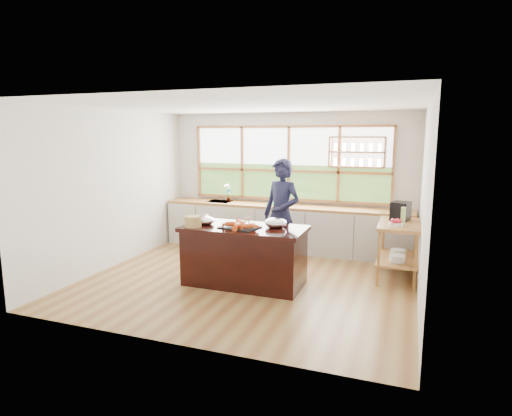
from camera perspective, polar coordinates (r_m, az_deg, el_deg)
The scene contains 18 objects.
ground_plane at distance 6.86m, azimuth -0.93°, elevation -9.54°, with size 5.00×5.00×0.00m, color olive.
room_shell at distance 6.97m, azimuth 0.74°, elevation 5.51°, with size 5.02×4.52×2.71m.
back_counter at distance 8.51m, azimuth 3.63°, elevation -2.56°, with size 4.90×0.63×0.90m.
right_shelf_unit at distance 7.13m, azimuth 18.47°, elevation -4.24°, with size 0.62×1.10×0.90m.
island at distance 6.54m, azimuth -1.57°, elevation -6.33°, with size 1.85×0.90×0.90m.
cook at distance 7.18m, azimuth 3.42°, elevation -0.91°, with size 0.69×0.45×1.88m, color #171832.
potted_plant at distance 8.88m, azimuth -3.69°, elevation 1.74°, with size 0.14×0.10×0.27m, color slate.
cutting_board at distance 8.47m, azimuth 2.84°, elevation 0.50°, with size 0.40×0.30×0.01m, color green.
espresso_machine at distance 7.29m, azimuth 18.72°, elevation -0.38°, with size 0.26×0.28×0.30m, color black.
wine_bottle at distance 6.84m, azimuth 19.03°, elevation -1.09°, with size 0.07×0.07×0.29m, color #95AD5C.
fruit_bowl at distance 6.83m, azimuth 18.14°, elevation -1.90°, with size 0.22×0.22×0.11m.
slate_board at distance 6.36m, azimuth -2.18°, elevation -2.58°, with size 0.55×0.40×0.02m, color black.
lobster_pile at distance 6.31m, azimuth -2.11°, elevation -2.22°, with size 0.52×0.48×0.08m.
mixing_bowl_left at distance 6.65m, azimuth -6.69°, elevation -1.68°, with size 0.27×0.27×0.13m, color silver.
mixing_bowl_right at distance 6.39m, azimuth 2.62°, elevation -1.98°, with size 0.33×0.33×0.16m, color silver.
wine_glass at distance 6.03m, azimuth -1.20°, elevation -1.78°, with size 0.08×0.08×0.22m.
wicker_basket at distance 6.49m, azimuth -8.39°, elevation -1.77°, with size 0.25×0.25×0.16m, color tan.
parchment_roll at distance 6.94m, azimuth -6.70°, elevation -1.33°, with size 0.08×0.08×0.30m, color white.
Camera 1 is at (2.32, -6.04, 2.27)m, focal length 30.00 mm.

